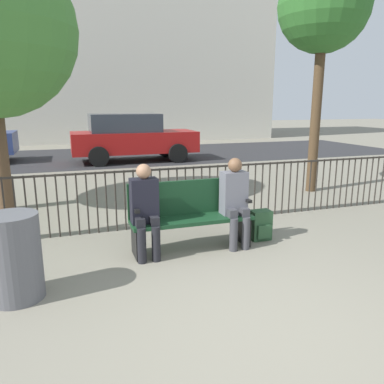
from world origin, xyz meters
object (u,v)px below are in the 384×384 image
Objects in this scene: parked_car_0 at (132,137)px; backpack at (261,225)px; seated_person_1 at (235,198)px; trash_bin at (14,257)px; tree_1 at (324,8)px; seated_person_0 at (145,207)px; park_bench at (190,213)px.

backpack is at bearing -87.21° from parked_car_0.
trash_bin is at bearing -166.91° from seated_person_1.
tree_1 is at bearing 28.68° from trash_bin.
seated_person_1 reaches higher than backpack.
seated_person_1 is at bearing 0.04° from seated_person_0.
backpack is (0.46, 0.10, -0.47)m from seated_person_1.
seated_person_0 is 1.77m from backpack.
tree_1 is 5.48× the size of trash_bin.
seated_person_1 is 2.83× the size of backpack.
tree_1 reaches higher than park_bench.
park_bench is 1.34× the size of seated_person_1.
seated_person_1 is (0.60, -0.13, 0.19)m from park_bench.
tree_1 is (2.64, 2.45, 3.63)m from backpack.
parked_car_0 is at bearing 81.29° from seated_person_0.
seated_person_0 reaches higher than park_bench.
park_bench is 0.39× the size of parked_car_0.
seated_person_0 is at bearing 23.26° from trash_bin.
park_bench is 0.67m from seated_person_0.
tree_1 reaches higher than parked_car_0.
seated_person_0 is 1.24m from seated_person_1.
tree_1 is at bearing 39.36° from seated_person_1.
park_bench is 1.10m from backpack.
trash_bin is (-5.79, -3.17, -3.40)m from tree_1.
parked_car_0 reaches higher than backpack.
parked_car_0 is at bearing 73.15° from trash_bin.
parked_car_0 is 4.76× the size of trash_bin.
seated_person_0 is at bearing -176.76° from backpack.
seated_person_0 is at bearing -168.70° from park_bench.
parked_car_0 is (1.30, 8.46, 0.17)m from seated_person_0.
tree_1 is (3.70, 2.42, 3.35)m from park_bench.
park_bench is at bearing 11.30° from seated_person_0.
backpack is 5.11m from tree_1.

